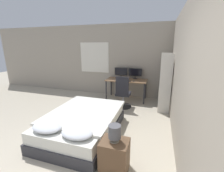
{
  "coord_description": "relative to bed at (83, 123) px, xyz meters",
  "views": [
    {
      "loc": [
        1.34,
        -1.34,
        1.91
      ],
      "look_at": [
        0.03,
        2.79,
        0.75
      ],
      "focal_mm": 24.0,
      "sensor_mm": 36.0,
      "label": 1
    }
  ],
  "objects": [
    {
      "name": "computer_mouse",
      "position": [
        0.73,
        2.26,
        0.51
      ],
      "size": [
        0.07,
        0.05,
        0.04
      ],
      "color": "black",
      "rests_on": "desk"
    },
    {
      "name": "wall_side_right",
      "position": [
        1.94,
        0.17,
        1.1
      ],
      "size": [
        0.06,
        12.0,
        2.7
      ],
      "color": "#9E9384",
      "rests_on": "ground_plane"
    },
    {
      "name": "bookshelf",
      "position": [
        1.73,
        1.98,
        0.68
      ],
      "size": [
        0.32,
        0.83,
        1.71
      ],
      "color": "beige",
      "rests_on": "ground_plane"
    },
    {
      "name": "office_chair",
      "position": [
        0.5,
        1.7,
        0.15
      ],
      "size": [
        0.52,
        0.52,
        1.03
      ],
      "color": "black",
      "rests_on": "ground_plane"
    },
    {
      "name": "bed",
      "position": [
        0.0,
        0.0,
        0.0
      ],
      "size": [
        1.44,
        2.02,
        0.57
      ],
      "color": "#2D2D33",
      "rests_on": "ground_plane"
    },
    {
      "name": "nightstand",
      "position": [
        0.97,
        -0.79,
        0.01
      ],
      "size": [
        0.43,
        0.35,
        0.52
      ],
      "color": "brown",
      "rests_on": "ground_plane"
    },
    {
      "name": "monitor_right",
      "position": [
        0.7,
        2.75,
        0.71
      ],
      "size": [
        0.49,
        0.16,
        0.39
      ],
      "color": "black",
      "rests_on": "desk"
    },
    {
      "name": "wall_back",
      "position": [
        0.17,
        2.92,
        1.1
      ],
      "size": [
        12.0,
        0.08,
        2.7
      ],
      "color": "#9E9384",
      "rests_on": "ground_plane"
    },
    {
      "name": "monitor_left",
      "position": [
        0.17,
        2.75,
        0.71
      ],
      "size": [
        0.49,
        0.16,
        0.39
      ],
      "color": "black",
      "rests_on": "desk"
    },
    {
      "name": "desk",
      "position": [
        0.44,
        2.5,
        0.4
      ],
      "size": [
        1.45,
        0.69,
        0.74
      ],
      "color": "#846042",
      "rests_on": "ground_plane"
    },
    {
      "name": "keyboard",
      "position": [
        0.44,
        2.26,
        0.5
      ],
      "size": [
        0.41,
        0.13,
        0.02
      ],
      "color": "black",
      "rests_on": "desk"
    },
    {
      "name": "bedside_lamp",
      "position": [
        0.97,
        -0.79,
        0.43
      ],
      "size": [
        0.19,
        0.19,
        0.27
      ],
      "color": "gray",
      "rests_on": "nightstand"
    }
  ]
}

